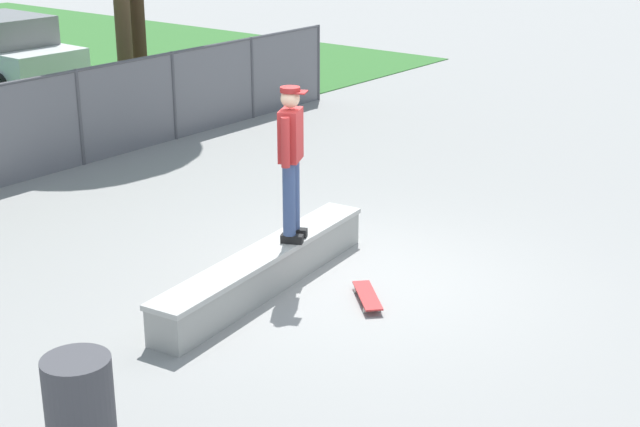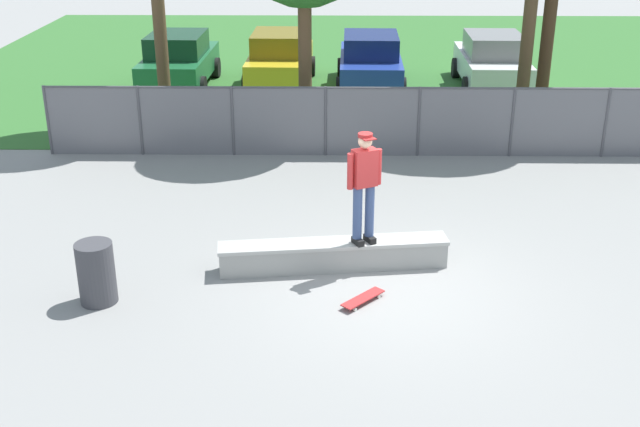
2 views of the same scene
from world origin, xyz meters
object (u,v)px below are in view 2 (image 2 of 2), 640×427
(concrete_ledge, at_px, (334,255))
(car_white, at_px, (492,61))
(skateboarder, at_px, (364,183))
(trash_bin, at_px, (96,273))
(skateboard, at_px, (363,298))
(car_green, at_px, (179,60))
(car_yellow, at_px, (280,59))
(car_blue, at_px, (370,61))

(concrete_ledge, relative_size, car_white, 0.89)
(skateboarder, xyz_separation_m, trash_bin, (-4.03, -1.15, -1.03))
(skateboard, xyz_separation_m, car_green, (-5.13, 13.38, 0.77))
(concrete_ledge, xyz_separation_m, car_yellow, (-1.62, 12.49, 0.60))
(concrete_ledge, xyz_separation_m, car_blue, (1.13, 12.18, 0.60))
(skateboard, relative_size, car_white, 0.17)
(car_blue, bearing_deg, skateboarder, -93.09)
(skateboard, distance_m, car_yellow, 13.82)
(car_blue, relative_size, trash_bin, 4.40)
(skateboard, height_order, car_yellow, car_yellow)
(car_blue, height_order, trash_bin, car_blue)
(skateboarder, relative_size, skateboard, 2.56)
(concrete_ledge, height_order, car_yellow, car_yellow)
(car_green, bearing_deg, car_yellow, 4.87)
(skateboard, bearing_deg, car_white, 71.91)
(skateboarder, xyz_separation_m, car_white, (4.35, 12.26, -0.67))
(trash_bin, bearing_deg, car_white, 58.02)
(skateboard, distance_m, car_blue, 13.38)
(car_yellow, xyz_separation_m, car_blue, (2.75, -0.30, 0.00))
(concrete_ledge, distance_m, skateboarder, 1.35)
(car_yellow, height_order, car_blue, same)
(skateboarder, bearing_deg, car_white, 70.48)
(concrete_ledge, distance_m, skateboard, 1.25)
(skateboard, bearing_deg, concrete_ledge, 111.07)
(skateboarder, xyz_separation_m, skateboard, (-0.03, -1.14, -1.44))
(car_green, relative_size, car_yellow, 1.00)
(concrete_ledge, distance_m, car_white, 13.17)
(car_green, bearing_deg, concrete_ledge, -69.01)
(skateboarder, relative_size, car_white, 0.43)
(car_white, bearing_deg, trash_bin, -121.98)
(skateboard, height_order, car_green, car_green)
(car_yellow, bearing_deg, trash_bin, -98.06)
(skateboard, height_order, car_white, car_white)
(skateboarder, height_order, car_white, skateboarder)
(concrete_ledge, bearing_deg, car_blue, 84.69)
(car_white, height_order, trash_bin, car_white)
(car_green, relative_size, car_blue, 1.00)
(skateboarder, distance_m, car_white, 13.02)
(car_green, distance_m, car_white, 9.51)
(skateboarder, bearing_deg, car_blue, 86.91)
(skateboard, bearing_deg, trash_bin, -179.80)
(car_green, bearing_deg, skateboarder, -67.13)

